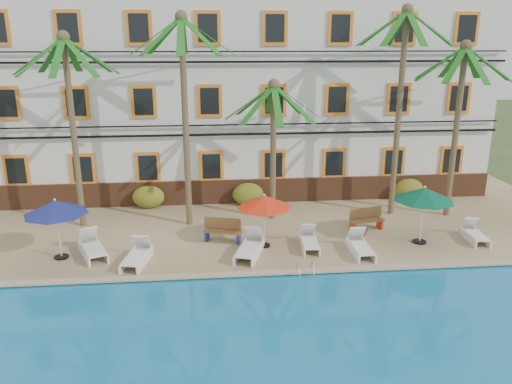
{
  "coord_description": "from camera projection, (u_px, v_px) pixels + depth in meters",
  "views": [
    {
      "loc": [
        -1.61,
        -16.37,
        7.95
      ],
      "look_at": [
        0.27,
        3.0,
        2.0
      ],
      "focal_mm": 35.0,
      "sensor_mm": 36.0,
      "label": 1
    }
  ],
  "objects": [
    {
      "name": "lounger_b",
      "position": [
        137.0,
        255.0,
        17.88
      ],
      "size": [
        1.0,
        1.99,
        0.9
      ],
      "color": "white",
      "rests_on": "pool_deck"
    },
    {
      "name": "pool_deck",
      "position": [
        246.0,
        219.0,
        22.78
      ],
      "size": [
        30.0,
        12.0,
        0.25
      ],
      "primitive_type": "cube",
      "color": "tan",
      "rests_on": "ground"
    },
    {
      "name": "pool_ladder",
      "position": [
        305.0,
        273.0,
        17.17
      ],
      "size": [
        0.54,
        0.74,
        0.74
      ],
      "color": "silver",
      "rests_on": "ground"
    },
    {
      "name": "bench_right",
      "position": [
        366.0,
        219.0,
        21.02
      ],
      "size": [
        1.57,
        0.79,
        0.93
      ],
      "color": "olive",
      "rests_on": "pool_deck"
    },
    {
      "name": "palm_b",
      "position": [
        184.0,
        94.0,
        20.15
      ],
      "size": [
        4.12,
        4.12,
        8.81
      ],
      "color": "brown",
      "rests_on": "pool_deck"
    },
    {
      "name": "lounger_d",
      "position": [
        309.0,
        241.0,
        19.22
      ],
      "size": [
        0.73,
        1.8,
        0.83
      ],
      "color": "white",
      "rests_on": "pool_deck"
    },
    {
      "name": "palm_c",
      "position": [
        273.0,
        129.0,
        21.35
      ],
      "size": [
        4.12,
        4.12,
        6.15
      ],
      "color": "brown",
      "rests_on": "pool_deck"
    },
    {
      "name": "pool_coping",
      "position": [
        259.0,
        273.0,
        17.11
      ],
      "size": [
        30.0,
        0.35,
        0.06
      ],
      "primitive_type": "cube",
      "color": "tan",
      "rests_on": "pool_deck"
    },
    {
      "name": "bench_left",
      "position": [
        223.0,
        230.0,
        19.82
      ],
      "size": [
        1.57,
        0.89,
        0.93
      ],
      "color": "olive",
      "rests_on": "pool_deck"
    },
    {
      "name": "umbrella_blue",
      "position": [
        56.0,
        208.0,
        17.81
      ],
      "size": [
        2.3,
        2.3,
        2.3
      ],
      "color": "black",
      "rests_on": "pool_deck"
    },
    {
      "name": "lounger_a",
      "position": [
        92.0,
        247.0,
        18.52
      ],
      "size": [
        1.48,
        2.14,
        0.96
      ],
      "color": "white",
      "rests_on": "pool_deck"
    },
    {
      "name": "umbrella_green",
      "position": [
        424.0,
        195.0,
        19.19
      ],
      "size": [
        2.34,
        2.34,
        2.34
      ],
      "color": "black",
      "rests_on": "pool_deck"
    },
    {
      "name": "lounger_c",
      "position": [
        250.0,
        247.0,
        18.51
      ],
      "size": [
        1.34,
        2.18,
        0.97
      ],
      "color": "white",
      "rests_on": "pool_deck"
    },
    {
      "name": "palm_a",
      "position": [
        71.0,
        106.0,
        20.11
      ],
      "size": [
        4.12,
        4.12,
        8.07
      ],
      "color": "brown",
      "rests_on": "pool_deck"
    },
    {
      "name": "shrub_right",
      "position": [
        409.0,
        189.0,
        24.86
      ],
      "size": [
        1.5,
        0.9,
        1.1
      ],
      "primitive_type": "ellipsoid",
      "color": "#244F16",
      "rests_on": "pool_deck"
    },
    {
      "name": "palm_e",
      "position": [
        459.0,
        106.0,
        21.47
      ],
      "size": [
        4.12,
        4.12,
        7.71
      ],
      "color": "brown",
      "rests_on": "pool_deck"
    },
    {
      "name": "umbrella_red",
      "position": [
        264.0,
        202.0,
        18.9
      ],
      "size": [
        2.13,
        2.13,
        2.14
      ],
      "color": "black",
      "rests_on": "pool_deck"
    },
    {
      "name": "lounger_f",
      "position": [
        474.0,
        234.0,
        19.96
      ],
      "size": [
        0.78,
        1.78,
        0.81
      ],
      "color": "white",
      "rests_on": "pool_deck"
    },
    {
      "name": "hotel_building",
      "position": [
        238.0,
        91.0,
        25.98
      ],
      "size": [
        25.4,
        6.44,
        10.22
      ],
      "color": "silver",
      "rests_on": "pool_deck"
    },
    {
      "name": "lounger_e",
      "position": [
        360.0,
        246.0,
        18.72
      ],
      "size": [
        0.69,
        1.89,
        0.89
      ],
      "color": "white",
      "rests_on": "pool_deck"
    },
    {
      "name": "ground",
      "position": [
        257.0,
        269.0,
        18.05
      ],
      "size": [
        100.0,
        100.0,
        0.0
      ],
      "primitive_type": "plane",
      "color": "#384C23",
      "rests_on": "ground"
    },
    {
      "name": "palm_d",
      "position": [
        401.0,
        87.0,
        21.44
      ],
      "size": [
        4.12,
        4.12,
        9.15
      ],
      "color": "brown",
      "rests_on": "pool_deck"
    },
    {
      "name": "shrub_left",
      "position": [
        148.0,
        197.0,
        23.69
      ],
      "size": [
        1.5,
        0.9,
        1.1
      ],
      "primitive_type": "ellipsoid",
      "color": "#244F16",
      "rests_on": "pool_deck"
    },
    {
      "name": "shrub_mid",
      "position": [
        248.0,
        194.0,
        24.12
      ],
      "size": [
        1.5,
        0.9,
        1.1
      ],
      "primitive_type": "ellipsoid",
      "color": "#244F16",
      "rests_on": "pool_deck"
    }
  ]
}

